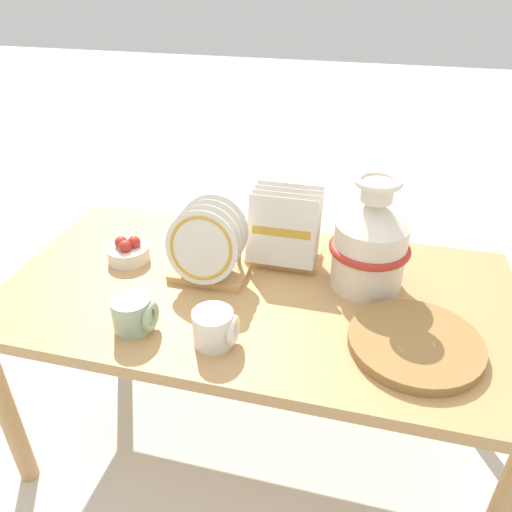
{
  "coord_description": "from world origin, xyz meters",
  "views": [
    {
      "loc": [
        0.29,
        -1.12,
        1.45
      ],
      "look_at": [
        0.0,
        0.0,
        0.74
      ],
      "focal_mm": 35.0,
      "sensor_mm": 36.0,
      "label": 1
    }
  ],
  "objects_px": {
    "mug_cream_glaze": "(215,328)",
    "fruit_bowl": "(128,251)",
    "dish_rack_square_plates": "(284,236)",
    "wicker_charger_stack": "(415,343)",
    "mug_sage_glaze": "(134,314)",
    "ceramic_vase": "(370,242)",
    "dish_rack_round_plates": "(207,250)"
  },
  "relations": [
    {
      "from": "mug_cream_glaze",
      "to": "fruit_bowl",
      "type": "relative_size",
      "value": 0.85
    },
    {
      "from": "dish_rack_square_plates",
      "to": "wicker_charger_stack",
      "type": "relative_size",
      "value": 0.7
    },
    {
      "from": "wicker_charger_stack",
      "to": "mug_cream_glaze",
      "type": "xyz_separation_m",
      "value": [
        -0.47,
        -0.1,
        0.03
      ]
    },
    {
      "from": "mug_sage_glaze",
      "to": "fruit_bowl",
      "type": "height_order",
      "value": "mug_sage_glaze"
    },
    {
      "from": "mug_cream_glaze",
      "to": "mug_sage_glaze",
      "type": "xyz_separation_m",
      "value": [
        -0.21,
        0.0,
        0.0
      ]
    },
    {
      "from": "ceramic_vase",
      "to": "dish_rack_round_plates",
      "type": "xyz_separation_m",
      "value": [
        -0.45,
        -0.08,
        -0.05
      ]
    },
    {
      "from": "wicker_charger_stack",
      "to": "fruit_bowl",
      "type": "height_order",
      "value": "fruit_bowl"
    },
    {
      "from": "wicker_charger_stack",
      "to": "mug_sage_glaze",
      "type": "bearing_deg",
      "value": -171.66
    },
    {
      "from": "dish_rack_square_plates",
      "to": "fruit_bowl",
      "type": "xyz_separation_m",
      "value": [
        -0.47,
        -0.12,
        -0.06
      ]
    },
    {
      "from": "dish_rack_square_plates",
      "to": "fruit_bowl",
      "type": "height_order",
      "value": "dish_rack_square_plates"
    },
    {
      "from": "wicker_charger_stack",
      "to": "mug_sage_glaze",
      "type": "relative_size",
      "value": 2.96
    },
    {
      "from": "ceramic_vase",
      "to": "dish_rack_square_plates",
      "type": "height_order",
      "value": "ceramic_vase"
    },
    {
      "from": "dish_rack_square_plates",
      "to": "wicker_charger_stack",
      "type": "bearing_deg",
      "value": -39.18
    },
    {
      "from": "dish_rack_square_plates",
      "to": "wicker_charger_stack",
      "type": "height_order",
      "value": "dish_rack_square_plates"
    },
    {
      "from": "dish_rack_round_plates",
      "to": "mug_sage_glaze",
      "type": "xyz_separation_m",
      "value": [
        -0.1,
        -0.26,
        -0.05
      ]
    },
    {
      "from": "dish_rack_square_plates",
      "to": "mug_cream_glaze",
      "type": "distance_m",
      "value": 0.43
    },
    {
      "from": "dish_rack_round_plates",
      "to": "fruit_bowl",
      "type": "xyz_separation_m",
      "value": [
        -0.27,
        0.03,
        -0.06
      ]
    },
    {
      "from": "mug_cream_glaze",
      "to": "mug_sage_glaze",
      "type": "distance_m",
      "value": 0.21
    },
    {
      "from": "mug_cream_glaze",
      "to": "fruit_bowl",
      "type": "distance_m",
      "value": 0.48
    },
    {
      "from": "dish_rack_round_plates",
      "to": "wicker_charger_stack",
      "type": "height_order",
      "value": "dish_rack_round_plates"
    },
    {
      "from": "dish_rack_round_plates",
      "to": "fruit_bowl",
      "type": "bearing_deg",
      "value": 172.77
    },
    {
      "from": "wicker_charger_stack",
      "to": "mug_cream_glaze",
      "type": "height_order",
      "value": "mug_cream_glaze"
    },
    {
      "from": "ceramic_vase",
      "to": "fruit_bowl",
      "type": "bearing_deg",
      "value": -176.28
    },
    {
      "from": "mug_sage_glaze",
      "to": "dish_rack_square_plates",
      "type": "bearing_deg",
      "value": 54.51
    },
    {
      "from": "ceramic_vase",
      "to": "mug_sage_glaze",
      "type": "xyz_separation_m",
      "value": [
        -0.55,
        -0.34,
        -0.1
      ]
    },
    {
      "from": "dish_rack_round_plates",
      "to": "wicker_charger_stack",
      "type": "distance_m",
      "value": 0.61
    },
    {
      "from": "wicker_charger_stack",
      "to": "fruit_bowl",
      "type": "bearing_deg",
      "value": 166.99
    },
    {
      "from": "mug_cream_glaze",
      "to": "mug_sage_glaze",
      "type": "bearing_deg",
      "value": 179.94
    },
    {
      "from": "fruit_bowl",
      "to": "dish_rack_square_plates",
      "type": "bearing_deg",
      "value": 14.38
    },
    {
      "from": "mug_cream_glaze",
      "to": "mug_sage_glaze",
      "type": "height_order",
      "value": "same"
    },
    {
      "from": "dish_rack_round_plates",
      "to": "mug_cream_glaze",
      "type": "distance_m",
      "value": 0.29
    },
    {
      "from": "ceramic_vase",
      "to": "dish_rack_square_plates",
      "type": "distance_m",
      "value": 0.27
    }
  ]
}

